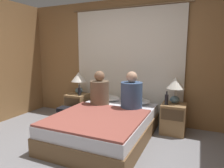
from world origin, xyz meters
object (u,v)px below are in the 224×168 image
at_px(pillow_right, 137,101).
at_px(person_right_in_bed, 132,94).
at_px(backpack_on_floor, 66,115).
at_px(lamp_right, 175,85).
at_px(lamp_left, 79,79).
at_px(nightstand_right, 173,118).
at_px(pillow_left, 108,98).
at_px(bed, 105,126).
at_px(beer_bottle_on_right_stand, 167,99).
at_px(nightstand_left, 78,106).
at_px(beer_bottle_on_left_stand, 79,91).
at_px(person_left_in_bed, 100,91).

height_order(pillow_right, person_right_in_bed, person_right_in_bed).
height_order(person_right_in_bed, backpack_on_floor, person_right_in_bed).
bearing_deg(person_right_in_bed, lamp_right, 26.27).
height_order(lamp_left, lamp_right, same).
height_order(nightstand_right, pillow_left, pillow_left).
height_order(lamp_left, backpack_on_floor, lamp_left).
relative_size(bed, nightstand_right, 3.64).
distance_m(lamp_right, backpack_on_floor, 2.18).
relative_size(bed, lamp_left, 4.10).
bearing_deg(pillow_right, backpack_on_floor, -158.23).
distance_m(pillow_left, beer_bottle_on_right_stand, 1.23).
distance_m(pillow_right, person_right_in_bed, 0.41).
distance_m(nightstand_left, person_right_in_bed, 1.43).
bearing_deg(beer_bottle_on_right_stand, person_right_in_bed, -163.06).
bearing_deg(bed, pillow_right, 68.41).
distance_m(nightstand_left, pillow_right, 1.35).
bearing_deg(person_right_in_bed, beer_bottle_on_left_stand, 171.65).
xyz_separation_m(pillow_left, person_right_in_bed, (0.63, -0.35, 0.21)).
bearing_deg(backpack_on_floor, person_left_in_bed, 14.12).
bearing_deg(pillow_left, nightstand_right, -3.44).
distance_m(nightstand_right, pillow_left, 1.35).
distance_m(lamp_right, person_left_in_bed, 1.39).
xyz_separation_m(bed, nightstand_left, (-1.02, 0.71, 0.05)).
xyz_separation_m(lamp_left, pillow_right, (1.33, 0.01, -0.36)).
relative_size(lamp_right, pillow_right, 0.93).
distance_m(nightstand_right, backpack_on_floor, 2.06).
height_order(person_right_in_bed, beer_bottle_on_right_stand, person_right_in_bed).
xyz_separation_m(bed, lamp_left, (-1.02, 0.78, 0.64)).
height_order(lamp_left, beer_bottle_on_left_stand, lamp_left).
xyz_separation_m(pillow_right, beer_bottle_on_right_stand, (0.58, -0.18, 0.13)).
bearing_deg(person_right_in_bed, nightstand_left, 168.42).
relative_size(pillow_left, person_left_in_bed, 0.77).
bearing_deg(nightstand_right, person_right_in_bed, -158.79).
bearing_deg(pillow_left, nightstand_left, -173.52).
bearing_deg(person_right_in_bed, lamp_left, 165.40).
bearing_deg(backpack_on_floor, beer_bottle_on_right_stand, 10.37).
xyz_separation_m(bed, beer_bottle_on_right_stand, (0.90, 0.62, 0.41)).
xyz_separation_m(person_left_in_bed, beer_bottle_on_right_stand, (1.22, 0.18, -0.08)).
distance_m(lamp_right, person_right_in_bed, 0.80).
relative_size(pillow_right, person_left_in_bed, 0.77).
relative_size(pillow_right, beer_bottle_on_right_stand, 2.13).
relative_size(lamp_left, pillow_left, 0.93).
distance_m(beer_bottle_on_right_stand, backpack_on_floor, 1.97).
xyz_separation_m(lamp_left, beer_bottle_on_left_stand, (0.12, -0.17, -0.24)).
distance_m(lamp_right, beer_bottle_on_right_stand, 0.31).
height_order(nightstand_left, lamp_right, lamp_right).
bearing_deg(nightstand_left, person_right_in_bed, -11.58).
relative_size(lamp_right, backpack_on_floor, 1.36).
distance_m(beer_bottle_on_left_stand, backpack_on_floor, 0.56).
bearing_deg(nightstand_left, lamp_right, 2.09).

